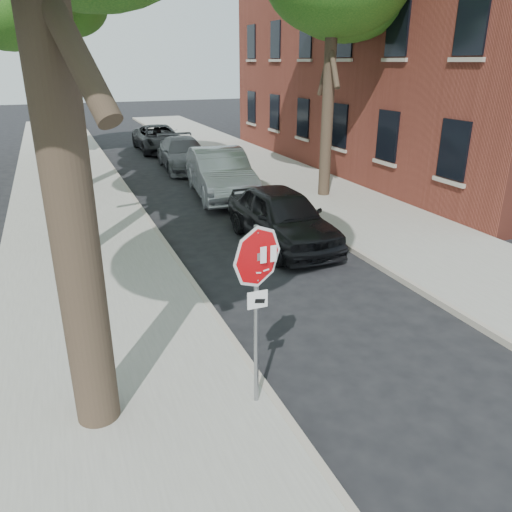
{
  "coord_description": "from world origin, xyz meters",
  "views": [
    {
      "loc": [
        -2.91,
        -5.42,
        4.6
      ],
      "look_at": [
        -0.45,
        0.63,
        2.05
      ],
      "focal_mm": 35.0,
      "sensor_mm": 36.0,
      "label": 1
    }
  ],
  "objects": [
    {
      "name": "stop_sign",
      "position": [
        -0.7,
        -0.03,
        1.95
      ],
      "size": [
        0.76,
        0.34,
        2.61
      ],
      "color": "gray",
      "rests_on": "sidewalk_left"
    },
    {
      "name": "car_b",
      "position": [
        2.6,
        11.57,
        0.85
      ],
      "size": [
        2.37,
        5.31,
        1.69
      ],
      "primitive_type": "imported",
      "rotation": [
        0.0,
        0.0,
        -0.12
      ],
      "color": "#A0A2A8",
      "rests_on": "ground"
    },
    {
      "name": "car_c",
      "position": [
        2.6,
        16.85,
        0.7
      ],
      "size": [
        2.25,
        4.94,
        1.4
      ],
      "primitive_type": "imported",
      "rotation": [
        0.0,
        0.0,
        -0.06
      ],
      "color": "#505156",
      "rests_on": "ground"
    },
    {
      "name": "curb_right",
      "position": [
        3.95,
        12.0,
        0.07
      ],
      "size": [
        0.12,
        55.0,
        0.13
      ],
      "primitive_type": "cube",
      "color": "#9E9384",
      "rests_on": "ground"
    },
    {
      "name": "curb_left",
      "position": [
        -0.45,
        12.0,
        0.07
      ],
      "size": [
        0.12,
        55.0,
        0.13
      ],
      "primitive_type": "cube",
      "color": "#9E9384",
      "rests_on": "ground"
    },
    {
      "name": "car_a",
      "position": [
        2.52,
        6.1,
        0.76
      ],
      "size": [
        1.85,
        4.47,
        1.52
      ],
      "primitive_type": "imported",
      "rotation": [
        0.0,
        0.0,
        0.01
      ],
      "color": "black",
      "rests_on": "ground"
    },
    {
      "name": "ground",
      "position": [
        0.0,
        0.0,
        0.0
      ],
      "size": [
        120.0,
        120.0,
        0.0
      ],
      "primitive_type": "plane",
      "color": "black",
      "rests_on": "ground"
    },
    {
      "name": "sidewalk_right",
      "position": [
        6.0,
        12.0,
        0.06
      ],
      "size": [
        4.0,
        55.0,
        0.12
      ],
      "primitive_type": "cube",
      "color": "gray",
      "rests_on": "ground"
    },
    {
      "name": "sidewalk_left",
      "position": [
        -2.5,
        12.0,
        0.06
      ],
      "size": [
        4.0,
        55.0,
        0.12
      ],
      "primitive_type": "cube",
      "color": "gray",
      "rests_on": "ground"
    },
    {
      "name": "car_d",
      "position": [
        2.6,
        22.15,
        0.69
      ],
      "size": [
        2.32,
        4.99,
        1.38
      ],
      "primitive_type": "imported",
      "rotation": [
        0.0,
        0.0,
        -0.0
      ],
      "color": "black",
      "rests_on": "ground"
    }
  ]
}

